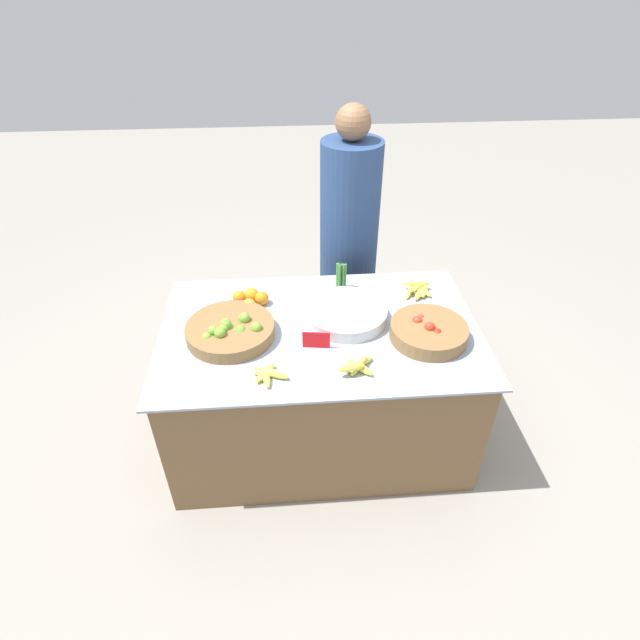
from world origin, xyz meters
TOP-DOWN VIEW (x-y plane):
  - ground_plane at (0.00, 0.00)m, footprint 12.00×12.00m
  - market_table at (0.00, 0.00)m, footprint 1.51×0.95m
  - lime_bowl at (-0.42, -0.03)m, footprint 0.41×0.41m
  - tomato_basket at (0.49, -0.11)m, footprint 0.36×0.36m
  - orange_pile at (-0.33, 0.22)m, footprint 0.18×0.16m
  - metal_bowl at (0.13, 0.07)m, footprint 0.40×0.40m
  - price_sign at (-0.03, -0.14)m, footprint 0.12×0.02m
  - veg_bundle at (0.14, 0.35)m, footprint 0.05×0.03m
  - banana_bunch_middle_left at (0.54, 0.27)m, footprint 0.16×0.18m
  - banana_bunch_front_left at (0.14, -0.30)m, footprint 0.18×0.14m
  - banana_bunch_front_right at (-0.24, -0.32)m, footprint 0.16×0.15m
  - vendor_person at (0.24, 0.80)m, footprint 0.35×0.35m

SIDE VIEW (x-z plane):
  - ground_plane at x=0.00m, z-range 0.00..0.00m
  - market_table at x=0.00m, z-range 0.00..0.70m
  - vendor_person at x=0.24m, z-range -0.06..1.46m
  - banana_bunch_front_right at x=-0.24m, z-range 0.70..0.74m
  - banana_bunch_middle_left at x=0.54m, z-range 0.70..0.75m
  - banana_bunch_front_left at x=0.14m, z-range 0.70..0.76m
  - metal_bowl at x=0.13m, z-range 0.70..0.77m
  - orange_pile at x=-0.33m, z-range 0.70..0.78m
  - lime_bowl at x=-0.42m, z-range 0.69..0.79m
  - tomato_basket at x=0.49m, z-range 0.69..0.79m
  - price_sign at x=-0.03m, z-range 0.70..0.79m
  - veg_bundle at x=0.14m, z-range 0.70..0.84m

